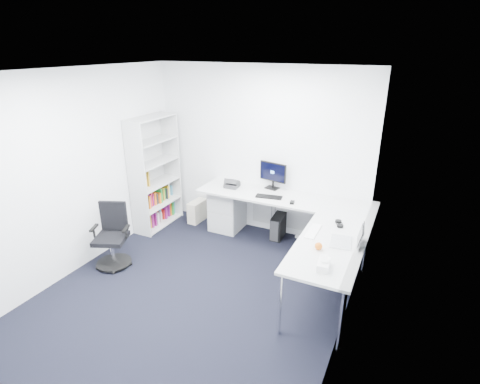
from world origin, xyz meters
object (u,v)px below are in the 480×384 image
at_px(task_chair, 111,237).
at_px(monitor, 273,175).
at_px(l_desk, 274,229).
at_px(laptop, 342,233).
at_px(bookshelf, 155,173).

bearing_deg(task_chair, monitor, 26.38).
bearing_deg(l_desk, laptop, -33.40).
distance_m(bookshelf, monitor, 1.98).
bearing_deg(bookshelf, laptop, -13.21).
distance_m(l_desk, laptop, 1.40).
distance_m(l_desk, monitor, 0.91).
bearing_deg(task_chair, laptop, -11.40).
bearing_deg(laptop, bookshelf, 159.03).
height_order(task_chair, laptop, laptop).
distance_m(bookshelf, task_chair, 1.47).
bearing_deg(task_chair, l_desk, 11.43).
relative_size(bookshelf, task_chair, 2.09).
relative_size(task_chair, monitor, 1.95).
relative_size(monitor, laptop, 1.34).
relative_size(bookshelf, monitor, 4.07).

